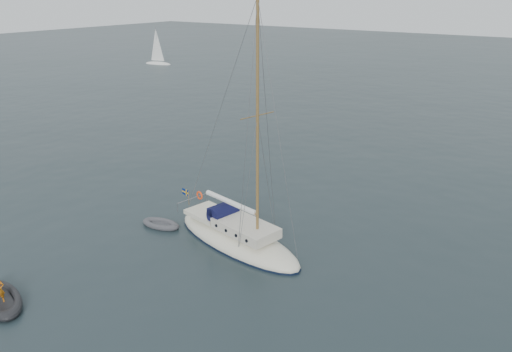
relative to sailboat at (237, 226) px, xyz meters
The scene contains 5 objects.
ground 1.58m from the sailboat, 97.96° to the left, with size 300.00×300.00×0.00m, color black.
sailboat is the anchor object (origin of this frame).
dinghy 5.45m from the sailboat, 169.29° to the right, with size 2.63×1.19×0.38m.
rib 12.66m from the sailboat, 116.93° to the right, with size 3.82×1.74×1.56m.
distant_yacht_a 75.78m from the sailboat, 138.59° to the left, with size 5.71×3.05×7.57m.
Camera 1 is at (15.94, -22.00, 14.12)m, focal length 35.00 mm.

